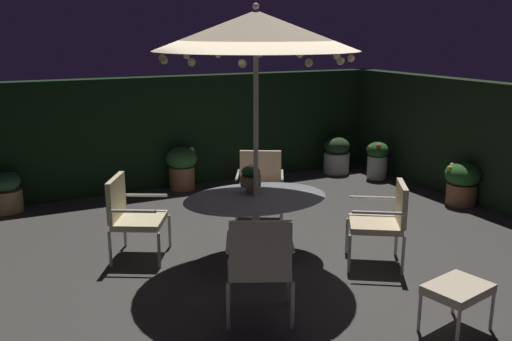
% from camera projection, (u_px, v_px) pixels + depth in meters
% --- Properties ---
extents(ground_plane, '(8.10, 7.43, 0.02)m').
position_uv_depth(ground_plane, '(270.00, 257.00, 6.62)').
color(ground_plane, '#403E3A').
extents(hedge_backdrop_rear, '(8.10, 0.30, 1.87)m').
position_uv_depth(hedge_backdrop_rear, '(175.00, 131.00, 9.50)').
color(hedge_backdrop_rear, black).
rests_on(hedge_backdrop_rear, ground_plane).
extents(hedge_backdrop_right, '(0.30, 7.43, 1.87)m').
position_uv_depth(hedge_backdrop_right, '(510.00, 149.00, 8.05)').
color(hedge_backdrop_right, '#1E311B').
rests_on(hedge_backdrop_right, ground_plane).
extents(patio_dining_table, '(1.70, 1.27, 0.76)m').
position_uv_depth(patio_dining_table, '(256.00, 208.00, 6.40)').
color(patio_dining_table, beige).
rests_on(patio_dining_table, ground_plane).
extents(patio_umbrella, '(2.23, 2.23, 2.88)m').
position_uv_depth(patio_umbrella, '(256.00, 31.00, 5.92)').
color(patio_umbrella, beige).
rests_on(patio_umbrella, ground_plane).
extents(centerpiece_planter, '(0.24, 0.24, 0.35)m').
position_uv_depth(centerpiece_planter, '(251.00, 177.00, 6.46)').
color(centerpiece_planter, '#856453').
rests_on(centerpiece_planter, patio_dining_table).
extents(patio_chair_north, '(0.77, 0.75, 1.02)m').
position_uv_depth(patio_chair_north, '(260.00, 260.00, 5.00)').
color(patio_chair_north, silver).
rests_on(patio_chair_north, ground_plane).
extents(patio_chair_northeast, '(0.82, 0.82, 0.96)m').
position_uv_depth(patio_chair_northeast, '(384.00, 217.00, 6.26)').
color(patio_chair_northeast, silver).
rests_on(patio_chair_northeast, ground_plane).
extents(patio_chair_east, '(0.85, 0.84, 0.94)m').
position_uv_depth(patio_chair_east, '(260.00, 182.00, 7.84)').
color(patio_chair_east, beige).
rests_on(patio_chair_east, ground_plane).
extents(patio_chair_southeast, '(0.82, 0.85, 0.97)m').
position_uv_depth(patio_chair_southeast, '(131.00, 212.00, 6.48)').
color(patio_chair_southeast, beige).
rests_on(patio_chair_southeast, ground_plane).
extents(ottoman_footrest, '(0.63, 0.52, 0.44)m').
position_uv_depth(ottoman_footrest, '(458.00, 291.00, 4.89)').
color(ottoman_footrest, silver).
rests_on(ottoman_footrest, ground_plane).
extents(potted_plant_left_near, '(0.54, 0.54, 0.66)m').
position_uv_depth(potted_plant_left_near, '(462.00, 182.00, 8.51)').
color(potted_plant_left_near, '#A86E48').
rests_on(potted_plant_left_near, ground_plane).
extents(potted_plant_right_near, '(0.48, 0.48, 0.68)m').
position_uv_depth(potted_plant_right_near, '(337.00, 155.00, 10.41)').
color(potted_plant_right_near, beige).
rests_on(potted_plant_right_near, ground_plane).
extents(potted_plant_back_left, '(0.40, 0.40, 0.67)m').
position_uv_depth(potted_plant_back_left, '(377.00, 159.00, 10.00)').
color(potted_plant_back_left, beige).
rests_on(potted_plant_back_left, ground_plane).
extents(potted_plant_left_far, '(0.45, 0.45, 0.60)m').
position_uv_depth(potted_plant_left_far, '(6.00, 192.00, 8.18)').
color(potted_plant_left_far, tan).
rests_on(potted_plant_left_far, ground_plane).
extents(potted_plant_back_center, '(0.53, 0.53, 0.71)m').
position_uv_depth(potted_plant_back_center, '(182.00, 166.00, 9.33)').
color(potted_plant_back_center, '#A67050').
rests_on(potted_plant_back_center, ground_plane).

